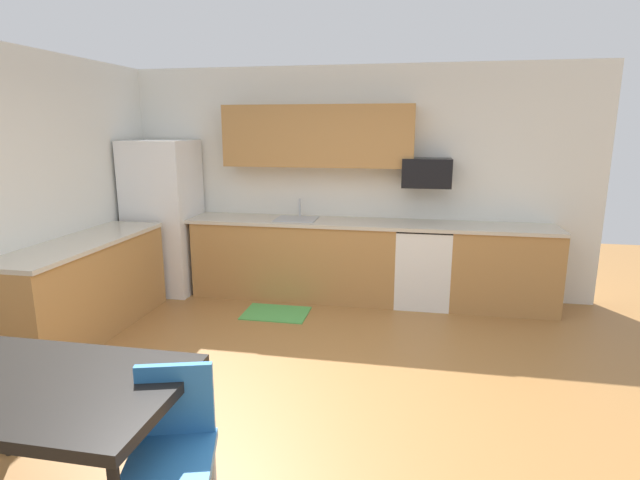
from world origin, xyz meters
The scene contains 16 objects.
ground_plane centered at (0.00, 0.00, 0.00)m, with size 12.00×12.00×0.00m, color #9E6B38.
wall_back centered at (0.00, 2.65, 1.35)m, with size 5.80×0.10×2.70m, color silver.
cabinet_run_back centered at (-0.55, 2.30, 0.45)m, with size 2.40×0.60×0.90m, color #AD7A42.
cabinet_run_back_right centered at (1.82, 2.30, 0.45)m, with size 1.15×0.60×0.90m, color #AD7A42.
cabinet_run_left centered at (-2.30, 0.80, 0.45)m, with size 0.60×2.00×0.90m, color #AD7A42.
countertop_back centered at (0.00, 2.30, 0.92)m, with size 4.80×0.64×0.04m, color beige.
countertop_left centered at (-2.30, 0.80, 0.92)m, with size 0.64×2.00×0.04m, color beige.
upper_cabinets_back centered at (-0.30, 2.43, 1.90)m, with size 2.20×0.34×0.70m, color #AD7A42.
refrigerator centered at (-2.18, 2.22, 0.93)m, with size 0.76×0.70×1.85m, color white.
oven_range centered at (0.95, 2.30, 0.46)m, with size 0.60×0.60×0.91m.
microwave centered at (0.95, 2.40, 1.50)m, with size 0.54×0.36×0.32m, color black.
sink_basin centered at (-0.53, 2.30, 0.88)m, with size 0.48×0.40×0.14m, color #A5A8AD.
sink_faucet centered at (-0.53, 2.48, 1.04)m, with size 0.02×0.02×0.24m, color #B2B5BA.
dining_table centered at (-0.96, -1.39, 0.70)m, with size 1.40×0.90×0.77m.
chair_near_table centered at (-0.28, -1.35, 0.50)m, with size 0.50×0.50×0.85m.
floor_mat centered at (-0.62, 1.65, 0.01)m, with size 0.70×0.50×0.01m, color #4CA54C.
Camera 1 is at (0.83, -3.35, 2.00)m, focal length 28.10 mm.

